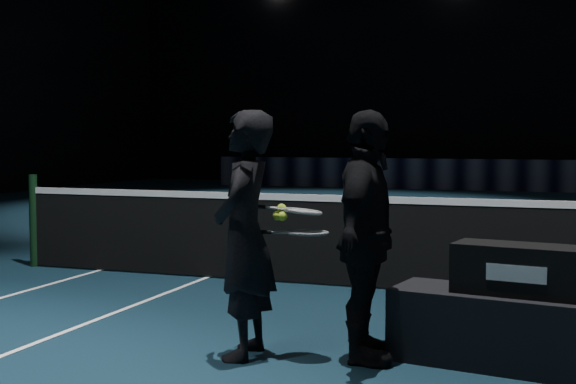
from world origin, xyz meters
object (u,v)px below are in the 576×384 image
object	(u,v)px
racket_bag	(518,269)
racket_lower	(308,233)
player_bench	(517,331)
player_a	(244,235)
player_b	(366,237)
tennis_balls	(280,214)
racket_upper	(302,211)

from	to	relation	value
racket_bag	racket_lower	bearing A→B (deg)	-159.19
player_bench	player_a	distance (m)	1.96
player_bench	racket_bag	distance (m)	0.42
player_b	tennis_balls	size ratio (longest dim) A/B	14.50
racket_bag	player_b	distance (m)	1.03
player_b	racket_lower	bearing A→B (deg)	100.28
racket_upper	racket_lower	bearing A→B (deg)	-42.66
racket_lower	tennis_balls	world-z (taller)	tennis_balls
player_b	player_bench	bearing A→B (deg)	-80.85
player_a	racket_bag	bearing A→B (deg)	95.07
racket_bag	tennis_balls	size ratio (longest dim) A/B	6.96
player_bench	player_a	size ratio (longest dim) A/B	0.96
tennis_balls	racket_bag	bearing A→B (deg)	11.31
racket_lower	racket_upper	size ratio (longest dim) A/B	1.00
player_bench	player_b	world-z (taller)	player_b
player_bench	player_b	distance (m)	1.19
player_b	racket_lower	world-z (taller)	player_b
player_b	racket_bag	bearing A→B (deg)	-80.85
racket_upper	tennis_balls	distance (m)	0.15
player_b	tennis_balls	distance (m)	0.61
player_a	racket_lower	distance (m)	0.45
racket_bag	tennis_balls	world-z (taller)	tennis_balls
player_b	racket_lower	xyz separation A→B (m)	(-0.39, -0.08, 0.02)
player_b	racket_upper	xyz separation A→B (m)	(-0.45, -0.06, 0.17)
racket_bag	player_b	size ratio (longest dim) A/B	0.48
player_bench	racket_lower	xyz separation A→B (m)	(-1.39, -0.28, 0.64)
player_a	racket_upper	bearing A→B (deg)	101.40
player_a	tennis_balls	bearing A→B (deg)	96.81
player_a	player_b	xyz separation A→B (m)	(0.83, 0.18, 0.00)
tennis_balls	racket_lower	bearing A→B (deg)	10.73
player_a	player_b	size ratio (longest dim) A/B	1.00
racket_bag	tennis_balls	xyz separation A→B (m)	(-1.58, -0.32, 0.35)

